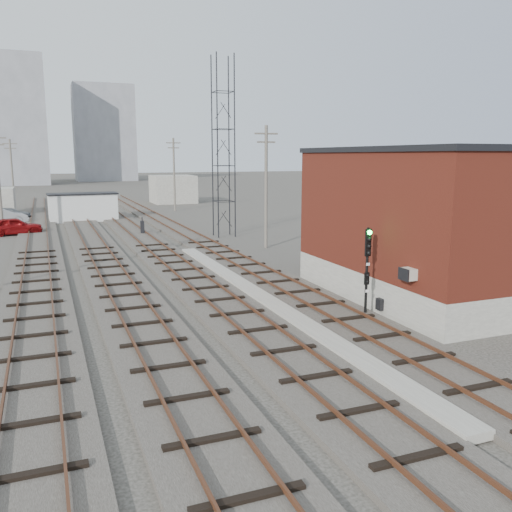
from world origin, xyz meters
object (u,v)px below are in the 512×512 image
car_silver (2,217)px  car_red (15,226)px  site_trailer (83,207)px  signal_mast (367,266)px  car_grey (10,214)px  switch_stand (142,227)px

car_silver → car_red: bearing=174.5°
car_red → site_trailer: bearing=-43.4°
signal_mast → car_grey: (-16.10, 45.36, -1.61)m
car_red → signal_mast: bearing=-161.9°
signal_mast → site_trailer: 41.84m
switch_stand → car_grey: size_ratio=0.34×
switch_stand → car_silver: bearing=142.2°
car_silver → car_grey: 4.47m
site_trailer → car_red: site_trailer is taller
site_trailer → car_grey: bearing=147.1°
site_trailer → car_grey: (-7.39, 4.45, -0.87)m
site_trailer → car_silver: (-7.89, 0.01, -0.71)m
car_silver → switch_stand: bearing=-152.9°
car_silver → car_grey: (0.50, 4.44, -0.16)m
signal_mast → site_trailer: bearing=102.0°
car_grey → signal_mast: bearing=-160.0°
car_silver → car_grey: car_silver is taller
signal_mast → car_grey: size_ratio=0.89×
car_red → car_grey: bearing=-2.4°
car_grey → switch_stand: bearing=-146.2°
switch_stand → car_grey: bearing=132.9°
car_red → car_grey: (-1.03, 13.02, -0.14)m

